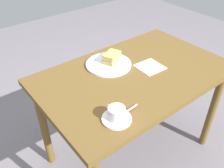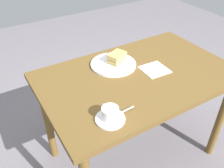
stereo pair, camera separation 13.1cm
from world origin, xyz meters
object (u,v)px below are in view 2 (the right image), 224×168
spoon (123,111)px  dining_table (137,87)px  coffee_cup (110,113)px  napkin (155,69)px  coffee_saucer (110,119)px  sandwich_plate (113,64)px  sandwich_front (117,58)px

spoon → dining_table: bearing=42.1°
coffee_cup → spoon: bearing=2.7°
spoon → napkin: 0.44m
coffee_cup → napkin: (0.45, 0.23, -0.04)m
spoon → napkin: size_ratio=0.66×
coffee_saucer → napkin: 0.51m
coffee_saucer → napkin: (0.45, 0.23, -0.00)m
dining_table → sandwich_plate: bearing=114.2°
sandwich_front → coffee_saucer: (-0.29, -0.41, -0.04)m
coffee_cup → spoon: (0.08, 0.00, -0.03)m
sandwich_front → coffee_cup: size_ratio=1.23×
coffee_saucer → coffee_cup: size_ratio=1.31×
sandwich_front → napkin: 0.25m
coffee_saucer → spoon: size_ratio=1.43×
coffee_cup → dining_table: bearing=35.5°
coffee_saucer → coffee_cup: bearing=94.0°
dining_table → sandwich_front: (-0.04, 0.17, 0.14)m
coffee_saucer → coffee_cup: coffee_cup is taller
dining_table → sandwich_front: sandwich_front is taller
napkin → sandwich_plate: bearing=136.8°
sandwich_front → coffee_cup: (-0.29, -0.41, -0.00)m
sandwich_plate → coffee_saucer: (-0.27, -0.41, -0.00)m
sandwich_front → spoon: size_ratio=1.35×
sandwich_plate → spoon: 0.44m
coffee_saucer → dining_table: bearing=35.7°
sandwich_front → coffee_saucer: 0.51m
napkin → coffee_cup: bearing=-153.4°
sandwich_plate → napkin: bearing=-43.2°
spoon → sandwich_plate: bearing=64.5°
dining_table → coffee_saucer: size_ratio=8.20×
sandwich_front → spoon: (-0.22, -0.40, -0.03)m
napkin → coffee_saucer: bearing=-153.2°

